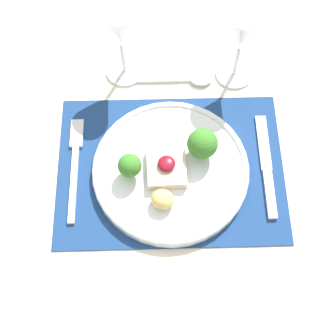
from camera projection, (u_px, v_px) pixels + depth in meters
The scene contains 9 objects.
ground_plane at pixel (169, 263), 1.54m from camera, with size 8.00×8.00×0.00m, color #4C4742.
dining_table at pixel (170, 188), 0.95m from camera, with size 1.25×1.06×0.74m.
placemat at pixel (171, 168), 0.86m from camera, with size 0.42×0.30×0.00m, color navy.
dinner_plate at pixel (169, 169), 0.84m from camera, with size 0.28×0.28×0.08m.
fork at pixel (75, 161), 0.86m from camera, with size 0.02×0.21×0.01m.
knife at pixel (267, 172), 0.85m from camera, with size 0.02×0.21×0.01m.
spoon at pixel (187, 79), 0.94m from camera, with size 0.19×0.04×0.01m.
wine_glass_near at pixel (242, 35), 0.84m from camera, with size 0.07×0.07×0.17m.
wine_glass_far at pixel (119, 32), 0.85m from camera, with size 0.07×0.07×0.17m.
Camera 1 is at (-0.01, -0.36, 1.52)m, focal length 50.00 mm.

